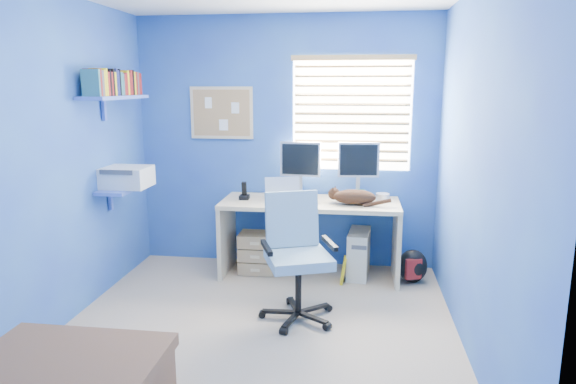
# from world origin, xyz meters

# --- Properties ---
(floor) EXTENTS (3.00, 3.20, 0.00)m
(floor) POSITION_xyz_m (0.00, 0.00, 0.00)
(floor) COLOR tan
(floor) RESTS_ON ground
(wall_back) EXTENTS (3.00, 0.01, 2.50)m
(wall_back) POSITION_xyz_m (0.00, 1.60, 1.25)
(wall_back) COLOR #2644B0
(wall_back) RESTS_ON ground
(wall_front) EXTENTS (3.00, 0.01, 2.50)m
(wall_front) POSITION_xyz_m (0.00, -1.60, 1.25)
(wall_front) COLOR #2644B0
(wall_front) RESTS_ON ground
(wall_left) EXTENTS (0.01, 3.20, 2.50)m
(wall_left) POSITION_xyz_m (-1.50, 0.00, 1.25)
(wall_left) COLOR #2644B0
(wall_left) RESTS_ON ground
(wall_right) EXTENTS (0.01, 3.20, 2.50)m
(wall_right) POSITION_xyz_m (1.50, 0.00, 1.25)
(wall_right) COLOR #2644B0
(wall_right) RESTS_ON ground
(desk) EXTENTS (1.69, 0.65, 0.74)m
(desk) POSITION_xyz_m (0.28, 1.26, 0.37)
(desk) COLOR tan
(desk) RESTS_ON floor
(laptop) EXTENTS (0.39, 0.35, 0.22)m
(laptop) POSITION_xyz_m (0.05, 1.12, 0.85)
(laptop) COLOR silver
(laptop) RESTS_ON desk
(monitor_left) EXTENTS (0.41, 0.16, 0.54)m
(monitor_left) POSITION_xyz_m (0.16, 1.49, 1.01)
(monitor_left) COLOR silver
(monitor_left) RESTS_ON desk
(monitor_right) EXTENTS (0.41, 0.16, 0.54)m
(monitor_right) POSITION_xyz_m (0.73, 1.52, 1.01)
(monitor_right) COLOR silver
(monitor_right) RESTS_ON desk
(phone) EXTENTS (0.09, 0.11, 0.17)m
(phone) POSITION_xyz_m (-0.36, 1.25, 0.82)
(phone) COLOR black
(phone) RESTS_ON desk
(mug) EXTENTS (0.10, 0.09, 0.10)m
(mug) POSITION_xyz_m (0.75, 1.36, 0.79)
(mug) COLOR #2F6D6B
(mug) RESTS_ON desk
(cd_spindle) EXTENTS (0.13, 0.13, 0.07)m
(cd_spindle) POSITION_xyz_m (0.97, 1.37, 0.78)
(cd_spindle) COLOR silver
(cd_spindle) RESTS_ON desk
(cat) EXTENTS (0.44, 0.32, 0.14)m
(cat) POSITION_xyz_m (0.70, 1.17, 0.81)
(cat) COLOR black
(cat) RESTS_ON desk
(tower_pc) EXTENTS (0.23, 0.46, 0.45)m
(tower_pc) POSITION_xyz_m (0.76, 1.29, 0.23)
(tower_pc) COLOR beige
(tower_pc) RESTS_ON floor
(drawer_boxes) EXTENTS (0.35, 0.28, 0.41)m
(drawer_boxes) POSITION_xyz_m (-0.24, 1.26, 0.20)
(drawer_boxes) COLOR tan
(drawer_boxes) RESTS_ON floor
(yellow_book) EXTENTS (0.03, 0.17, 0.24)m
(yellow_book) POSITION_xyz_m (0.62, 1.09, 0.12)
(yellow_book) COLOR yellow
(yellow_book) RESTS_ON floor
(backpack) EXTENTS (0.32, 0.28, 0.32)m
(backpack) POSITION_xyz_m (1.26, 1.19, 0.16)
(backpack) COLOR black
(backpack) RESTS_ON floor
(office_chair) EXTENTS (0.74, 0.74, 0.99)m
(office_chair) POSITION_xyz_m (0.27, 0.32, 0.37)
(office_chair) COLOR black
(office_chair) RESTS_ON floor
(window_blinds) EXTENTS (1.15, 0.05, 1.10)m
(window_blinds) POSITION_xyz_m (0.65, 1.57, 1.55)
(window_blinds) COLOR white
(window_blinds) RESTS_ON ground
(corkboard) EXTENTS (0.64, 0.02, 0.52)m
(corkboard) POSITION_xyz_m (-0.65, 1.58, 1.55)
(corkboard) COLOR tan
(corkboard) RESTS_ON ground
(wall_shelves) EXTENTS (0.42, 0.90, 1.05)m
(wall_shelves) POSITION_xyz_m (-1.35, 0.75, 1.43)
(wall_shelves) COLOR #4A67CB
(wall_shelves) RESTS_ON ground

